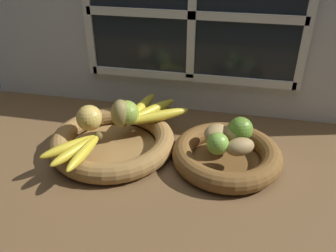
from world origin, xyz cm
name	(u,v)px	position (x,y,z in cm)	size (l,w,h in cm)	color
ground_plane	(172,163)	(0.00, 0.00, -1.50)	(140.00, 90.00, 3.00)	brown
back_wall	(193,24)	(0.00, 29.77, 27.88)	(140.00, 4.60, 55.00)	silver
fruit_bowl_left	(113,142)	(-16.74, 1.17, 2.45)	(33.64, 33.64, 5.26)	olive
fruit_bowl_right	(226,155)	(13.91, 1.17, 2.46)	(27.99, 27.99, 5.26)	brown
apple_golden_left	(89,118)	(-23.05, 1.76, 8.75)	(6.99, 6.99, 6.99)	#DBB756
apple_green_back	(127,113)	(-14.19, 6.51, 8.73)	(6.96, 6.96, 6.96)	#8CAD3D
pear_brown	(121,113)	(-15.42, 5.14, 9.20)	(6.24, 5.22, 7.88)	olive
banana_bunch_front	(77,149)	(-21.57, -9.68, 6.57)	(12.13, 16.55, 2.62)	gold
banana_bunch_back	(149,112)	(-9.30, 12.05, 6.71)	(17.76, 20.23, 2.92)	yellow
potato_back	(236,131)	(15.76, 5.23, 7.46)	(7.61, 5.97, 4.42)	#A38451
potato_small	(240,147)	(16.87, -1.79, 7.42)	(7.35, 4.70, 4.34)	#A38451
potato_oblong	(216,133)	(10.59, 3.75, 7.28)	(7.13, 5.18, 4.05)	#A38451
lime_near	(218,144)	(11.52, -2.41, 8.00)	(5.49, 5.49, 5.49)	#7AAD3D
lime_far	(240,129)	(16.70, 4.75, 8.44)	(6.38, 6.38, 6.38)	olive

